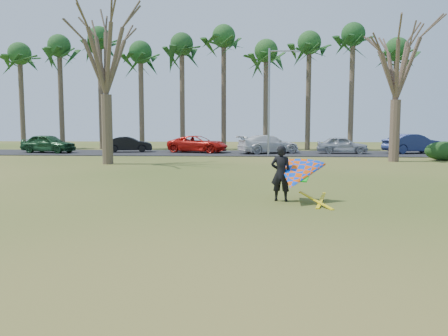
# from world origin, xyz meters

# --- Properties ---
(ground) EXTENTS (100.00, 100.00, 0.00)m
(ground) POSITION_xyz_m (0.00, 0.00, 0.00)
(ground) COLOR #254B10
(ground) RESTS_ON ground
(parking_strip) EXTENTS (46.00, 7.00, 0.06)m
(parking_strip) POSITION_xyz_m (0.00, 25.00, 0.03)
(parking_strip) COLOR black
(parking_strip) RESTS_ON ground
(palm_0) EXTENTS (4.84, 4.84, 10.84)m
(palm_0) POSITION_xyz_m (-22.00, 31.00, 9.17)
(palm_0) COLOR brown
(palm_0) RESTS_ON ground
(palm_1) EXTENTS (4.84, 4.84, 11.54)m
(palm_1) POSITION_xyz_m (-18.00, 31.00, 9.85)
(palm_1) COLOR #493C2B
(palm_1) RESTS_ON ground
(palm_2) EXTENTS (4.84, 4.84, 12.24)m
(palm_2) POSITION_xyz_m (-14.00, 31.00, 10.52)
(palm_2) COLOR #48382B
(palm_2) RESTS_ON ground
(palm_3) EXTENTS (4.84, 4.84, 10.84)m
(palm_3) POSITION_xyz_m (-10.00, 31.00, 9.17)
(palm_3) COLOR #4B3E2D
(palm_3) RESTS_ON ground
(palm_4) EXTENTS (4.84, 4.84, 11.54)m
(palm_4) POSITION_xyz_m (-6.00, 31.00, 9.85)
(palm_4) COLOR #4D3B2E
(palm_4) RESTS_ON ground
(palm_5) EXTENTS (4.84, 4.84, 12.24)m
(palm_5) POSITION_xyz_m (-2.00, 31.00, 10.52)
(palm_5) COLOR #4C3B2D
(palm_5) RESTS_ON ground
(palm_6) EXTENTS (4.84, 4.84, 10.84)m
(palm_6) POSITION_xyz_m (2.00, 31.00, 9.17)
(palm_6) COLOR #493C2B
(palm_6) RESTS_ON ground
(palm_7) EXTENTS (4.84, 4.84, 11.54)m
(palm_7) POSITION_xyz_m (6.00, 31.00, 9.85)
(palm_7) COLOR #443729
(palm_7) RESTS_ON ground
(palm_8) EXTENTS (4.84, 4.84, 12.24)m
(palm_8) POSITION_xyz_m (10.00, 31.00, 10.52)
(palm_8) COLOR #4F3F2F
(palm_8) RESTS_ON ground
(palm_9) EXTENTS (4.84, 4.84, 10.84)m
(palm_9) POSITION_xyz_m (14.00, 31.00, 9.17)
(palm_9) COLOR #4C3D2E
(palm_9) RESTS_ON ground
(bare_tree_left) EXTENTS (6.60, 6.60, 9.70)m
(bare_tree_left) POSITION_xyz_m (-8.00, 15.00, 6.92)
(bare_tree_left) COLOR #453629
(bare_tree_left) RESTS_ON ground
(bare_tree_right) EXTENTS (6.27, 6.27, 9.21)m
(bare_tree_right) POSITION_xyz_m (10.00, 18.00, 6.57)
(bare_tree_right) COLOR brown
(bare_tree_right) RESTS_ON ground
(streetlight) EXTENTS (2.28, 0.18, 8.00)m
(streetlight) POSITION_xyz_m (2.16, 22.00, 4.46)
(streetlight) COLOR gray
(streetlight) RESTS_ON ground
(hedge_near) EXTENTS (2.57, 1.17, 1.29)m
(hedge_near) POSITION_xyz_m (13.60, 19.00, 0.64)
(hedge_near) COLOR #153613
(hedge_near) RESTS_ON ground
(car_0) EXTENTS (4.78, 2.66, 1.54)m
(car_0) POSITION_xyz_m (-16.21, 24.27, 0.83)
(car_0) COLOR #1B4322
(car_0) RESTS_ON parking_strip
(car_1) EXTENTS (4.15, 2.20, 1.30)m
(car_1) POSITION_xyz_m (-9.76, 25.58, 0.71)
(car_1) COLOR black
(car_1) RESTS_ON parking_strip
(car_2) EXTENTS (5.47, 3.50, 1.40)m
(car_2) POSITION_xyz_m (-3.79, 25.49, 0.76)
(car_2) COLOR red
(car_2) RESTS_ON parking_strip
(car_3) EXTENTS (5.52, 3.97, 1.48)m
(car_3) POSITION_xyz_m (2.11, 24.79, 0.80)
(car_3) COLOR white
(car_3) RESTS_ON parking_strip
(car_4) EXTENTS (4.16, 1.93, 1.38)m
(car_4) POSITION_xyz_m (8.06, 24.93, 0.75)
(car_4) COLOR #9BA1A8
(car_4) RESTS_ON parking_strip
(car_5) EXTENTS (5.03, 2.88, 1.57)m
(car_5) POSITION_xyz_m (13.88, 25.56, 0.84)
(car_5) COLOR navy
(car_5) RESTS_ON parking_strip
(kite_flyer) EXTENTS (2.13, 2.39, 2.02)m
(kite_flyer) POSITION_xyz_m (2.15, 2.43, 0.85)
(kite_flyer) COLOR black
(kite_flyer) RESTS_ON ground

